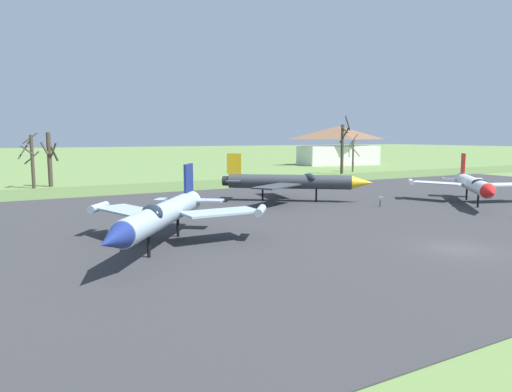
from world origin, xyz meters
name	(u,v)px	position (x,y,z in m)	size (l,w,h in m)	color
ground_plane	(458,250)	(0.00, 0.00, 0.00)	(600.00, 600.00, 0.00)	#607F42
asphalt_apron	(320,216)	(0.00, 13.49, 0.03)	(103.59, 44.98, 0.05)	#333335
grass_verge_strip	(195,185)	(0.00, 41.98, 0.03)	(163.59, 12.00, 0.06)	#516C37
jet_fighter_front_left	(293,181)	(2.84, 21.88, 2.12)	(13.41, 11.94, 4.96)	#33383D
info_placard_front_left	(380,201)	(8.01, 14.75, 0.62)	(0.52, 0.37, 1.01)	black
jet_fighter_front_right	(473,184)	(17.30, 11.61, 2.02)	(12.56, 12.84, 4.87)	silver
jet_fighter_rear_center	(163,214)	(-15.18, 8.93, 2.07)	(12.45, 13.61, 4.75)	#8EA3B2
bare_tree_left_of_center	(31,159)	(-19.82, 49.00, 3.83)	(2.67, 3.07, 7.26)	#42382D
bare_tree_center	(50,158)	(-17.55, 49.95, 3.84)	(2.25, 2.16, 7.28)	#42382D
bare_tree_right_of_center	(343,146)	(30.70, 47.82, 4.98)	(2.35, 2.70, 10.38)	#42382D
bare_tree_far_right	(353,154)	(35.66, 50.73, 3.41)	(2.32, 2.36, 7.23)	brown
visitor_building	(338,145)	(48.41, 70.90, 4.61)	(20.25, 12.02, 9.25)	silver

